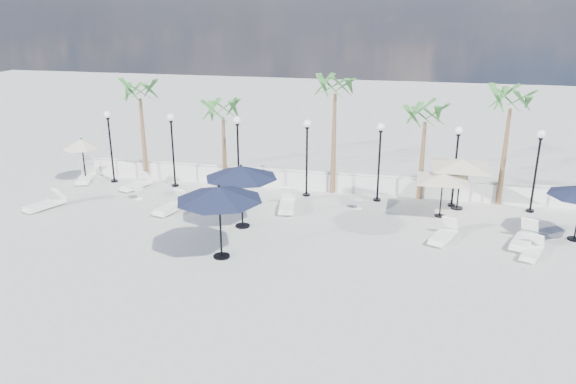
% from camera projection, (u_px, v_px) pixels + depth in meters
% --- Properties ---
extents(ground, '(100.00, 100.00, 0.00)m').
position_uv_depth(ground, '(276.00, 249.00, 22.01)').
color(ground, '#A5A5A0').
rests_on(ground, ground).
extents(balustrade, '(26.00, 0.30, 1.01)m').
position_uv_depth(balustrade, '(310.00, 181.00, 28.78)').
color(balustrade, silver).
rests_on(balustrade, ground).
extents(lamppost_0, '(0.36, 0.36, 3.84)m').
position_uv_depth(lamppost_0, '(110.00, 136.00, 29.33)').
color(lamppost_0, black).
rests_on(lamppost_0, ground).
extents(lamppost_1, '(0.36, 0.36, 3.84)m').
position_uv_depth(lamppost_1, '(172.00, 140.00, 28.62)').
color(lamppost_1, black).
rests_on(lamppost_1, ground).
extents(lamppost_2, '(0.36, 0.36, 3.84)m').
position_uv_depth(lamppost_2, '(238.00, 143.00, 27.91)').
color(lamppost_2, black).
rests_on(lamppost_2, ground).
extents(lamppost_3, '(0.36, 0.36, 3.84)m').
position_uv_depth(lamppost_3, '(307.00, 147.00, 27.20)').
color(lamppost_3, black).
rests_on(lamppost_3, ground).
extents(lamppost_4, '(0.36, 0.36, 3.84)m').
position_uv_depth(lamppost_4, '(380.00, 151.00, 26.49)').
color(lamppost_4, black).
rests_on(lamppost_4, ground).
extents(lamppost_5, '(0.36, 0.36, 3.84)m').
position_uv_depth(lamppost_5, '(456.00, 155.00, 25.78)').
color(lamppost_5, black).
rests_on(lamppost_5, ground).
extents(lamppost_6, '(0.36, 0.36, 3.84)m').
position_uv_depth(lamppost_6, '(538.00, 160.00, 25.07)').
color(lamppost_6, black).
rests_on(lamppost_6, ground).
extents(palm_0, '(2.60, 2.60, 5.50)m').
position_uv_depth(palm_0, '(140.00, 96.00, 29.10)').
color(palm_0, brown).
rests_on(palm_0, ground).
extents(palm_1, '(2.60, 2.60, 4.70)m').
position_uv_depth(palm_1, '(223.00, 114.00, 28.44)').
color(palm_1, brown).
rests_on(palm_1, ground).
extents(palm_2, '(2.60, 2.60, 6.10)m').
position_uv_depth(palm_2, '(335.00, 91.00, 26.85)').
color(palm_2, brown).
rests_on(palm_2, ground).
extents(palm_3, '(2.60, 2.60, 4.90)m').
position_uv_depth(palm_3, '(425.00, 119.00, 26.35)').
color(palm_3, brown).
rests_on(palm_3, ground).
extents(palm_4, '(2.60, 2.60, 5.70)m').
position_uv_depth(palm_4, '(511.00, 106.00, 25.35)').
color(palm_4, brown).
rests_on(palm_4, ground).
extents(lounger_0, '(1.21, 2.10, 0.75)m').
position_uv_depth(lounger_0, '(86.00, 177.00, 30.11)').
color(lounger_0, silver).
rests_on(lounger_0, ground).
extents(lounger_1, '(1.35, 2.06, 0.74)m').
position_uv_depth(lounger_1, '(45.00, 204.00, 26.16)').
color(lounger_1, silver).
rests_on(lounger_1, ground).
extents(lounger_2, '(1.10, 1.91, 0.68)m').
position_uv_depth(lounger_2, '(136.00, 184.00, 28.98)').
color(lounger_2, silver).
rests_on(lounger_2, ground).
extents(lounger_3, '(1.18, 2.18, 0.78)m').
position_uv_depth(lounger_3, '(172.00, 206.00, 25.84)').
color(lounger_3, silver).
rests_on(lounger_3, ground).
extents(lounger_4, '(1.01, 2.19, 0.79)m').
position_uv_depth(lounger_4, '(287.00, 204.00, 26.08)').
color(lounger_4, silver).
rests_on(lounger_4, ground).
extents(lounger_5, '(1.28, 2.02, 0.72)m').
position_uv_depth(lounger_5, '(443.00, 235.00, 22.72)').
color(lounger_5, silver).
rests_on(lounger_5, ground).
extents(lounger_6, '(1.42, 2.25, 0.81)m').
position_uv_depth(lounger_6, '(524.00, 238.00, 22.30)').
color(lounger_6, silver).
rests_on(lounger_6, ground).
extents(lounger_7, '(1.16, 1.79, 0.64)m').
position_uv_depth(lounger_7, '(532.00, 251.00, 21.31)').
color(lounger_7, silver).
rests_on(lounger_7, ground).
extents(side_table_0, '(0.51, 0.51, 0.50)m').
position_uv_depth(side_table_0, '(225.00, 186.00, 28.48)').
color(side_table_0, silver).
rests_on(side_table_0, ground).
extents(side_table_1, '(0.56, 0.56, 0.54)m').
position_uv_depth(side_table_1, '(138.00, 193.00, 27.42)').
color(side_table_1, silver).
rests_on(side_table_1, ground).
extents(side_table_2, '(0.44, 0.44, 0.43)m').
position_uv_depth(side_table_2, '(358.00, 203.00, 26.19)').
color(side_table_2, silver).
rests_on(side_table_2, ground).
extents(parasol_navy_left, '(3.27, 3.27, 2.89)m').
position_uv_depth(parasol_navy_left, '(219.00, 194.00, 20.49)').
color(parasol_navy_left, black).
rests_on(parasol_navy_left, ground).
extents(parasol_navy_mid, '(3.11, 3.11, 2.79)m').
position_uv_depth(parasol_navy_mid, '(241.00, 172.00, 23.39)').
color(parasol_navy_mid, black).
rests_on(parasol_navy_mid, ground).
extents(parasol_cream_sq_a, '(4.46, 4.46, 2.19)m').
position_uv_depth(parasol_cream_sq_a, '(443.00, 173.00, 24.66)').
color(parasol_cream_sq_a, black).
rests_on(parasol_cream_sq_a, ground).
extents(parasol_cream_sq_b, '(5.14, 5.14, 2.58)m').
position_uv_depth(parasol_cream_sq_b, '(462.00, 160.00, 25.50)').
color(parasol_cream_sq_b, black).
rests_on(parasol_cream_sq_b, ground).
extents(parasol_cream_small, '(1.97, 1.97, 2.42)m').
position_uv_depth(parasol_cream_small, '(82.00, 144.00, 29.50)').
color(parasol_cream_small, black).
rests_on(parasol_cream_small, ground).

